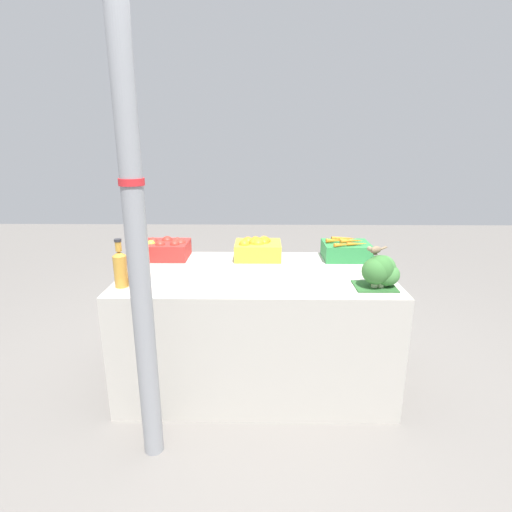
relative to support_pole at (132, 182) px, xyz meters
name	(u,v)px	position (x,y,z in m)	size (l,w,h in m)	color
ground_plane	(256,377)	(0.51, 0.65, -1.35)	(10.00, 10.00, 0.00)	slate
market_table	(256,327)	(0.51, 0.65, -0.98)	(1.61, 0.89, 0.74)	#B7B2A8
support_pole	(132,182)	(0.00, 0.00, 0.00)	(0.11, 0.11, 2.70)	gray
apple_crate	(166,249)	(-0.11, 0.94, -0.54)	(0.31, 0.26, 0.14)	red
orange_crate	(258,248)	(0.52, 0.94, -0.54)	(0.31, 0.26, 0.15)	gold
carrot_crate	(346,250)	(1.12, 0.94, -0.55)	(0.31, 0.26, 0.14)	#2D8442
broccoli_pile	(381,271)	(1.19, 0.38, -0.51)	(0.24, 0.19, 0.18)	#2D602D
juice_bottle_amber	(120,267)	(-0.22, 0.38, -0.50)	(0.07, 0.07, 0.27)	gold
juice_bottle_ruby	(142,267)	(-0.11, 0.38, -0.49)	(0.07, 0.07, 0.27)	#B2333D
sparrow_bird	(375,250)	(1.15, 0.40, -0.40)	(0.13, 0.07, 0.05)	#4C3D2D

